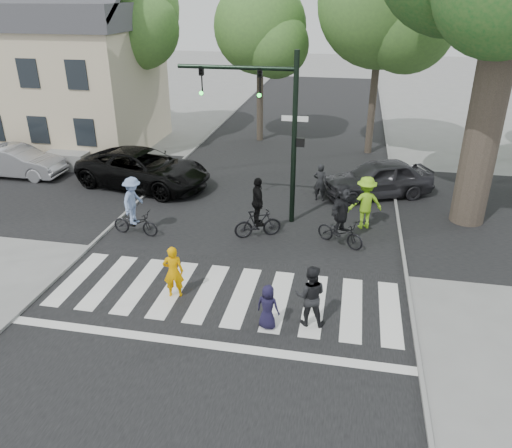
{
  "coord_description": "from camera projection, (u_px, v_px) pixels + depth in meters",
  "views": [
    {
      "loc": [
        3.14,
        -10.38,
        7.71
      ],
      "look_at": [
        0.5,
        3.0,
        1.3
      ],
      "focal_mm": 35.0,
      "sensor_mm": 36.0,
      "label": 1
    }
  ],
  "objects": [
    {
      "name": "pedestrian_adult",
      "position": [
        310.0,
        296.0,
        12.39
      ],
      "size": [
        0.83,
        0.66,
        1.65
      ],
      "primitive_type": "imported",
      "rotation": [
        0.0,
        0.0,
        3.18
      ],
      "color": "black",
      "rests_on": "ground"
    },
    {
      "name": "crosswalk",
      "position": [
        222.0,
        301.0,
        13.63
      ],
      "size": [
        10.0,
        3.85,
        0.01
      ],
      "color": "silver",
      "rests_on": "ground"
    },
    {
      "name": "bystander_dark",
      "position": [
        320.0,
        182.0,
        19.83
      ],
      "size": [
        0.62,
        0.47,
        1.54
      ],
      "primitive_type": "imported",
      "rotation": [
        0.0,
        0.0,
        2.94
      ],
      "color": "black",
      "rests_on": "ground"
    },
    {
      "name": "house",
      "position": [
        70.0,
        73.0,
        25.85
      ],
      "size": [
        8.4,
        8.1,
        8.82
      ],
      "color": "beige",
      "rests_on": "ground"
    },
    {
      "name": "pedestrian_child",
      "position": [
        268.0,
        307.0,
        12.34
      ],
      "size": [
        0.65,
        0.49,
        1.2
      ],
      "primitive_type": "imported",
      "rotation": [
        0.0,
        0.0,
        2.94
      ],
      "color": "#1A1632",
      "rests_on": "ground"
    },
    {
      "name": "bg_tree_1",
      "position": [
        127.0,
        13.0,
        25.48
      ],
      "size": [
        6.09,
        5.8,
        9.8
      ],
      "color": "brown",
      "rests_on": "ground"
    },
    {
      "name": "road_stem",
      "position": [
        253.0,
        232.0,
        17.48
      ],
      "size": [
        10.0,
        70.0,
        0.01
      ],
      "primitive_type": "cube",
      "color": "black",
      "rests_on": "ground"
    },
    {
      "name": "bystander_hivis",
      "position": [
        365.0,
        203.0,
        17.47
      ],
      "size": [
        1.39,
        1.05,
        1.91
      ],
      "primitive_type": "imported",
      "rotation": [
        0.0,
        0.0,
        3.45
      ],
      "color": "#86CE1F",
      "rests_on": "ground"
    },
    {
      "name": "ground",
      "position": [
        215.0,
        315.0,
        13.04
      ],
      "size": [
        120.0,
        120.0,
        0.0
      ],
      "primitive_type": "plane",
      "color": "gray",
      "rests_on": "ground"
    },
    {
      "name": "road_cross",
      "position": [
        268.0,
        200.0,
        20.14
      ],
      "size": [
        70.0,
        10.0,
        0.01
      ],
      "primitive_type": "cube",
      "color": "black",
      "rests_on": "ground"
    },
    {
      "name": "cyclist_mid",
      "position": [
        258.0,
        213.0,
        16.83
      ],
      "size": [
        1.68,
        1.11,
        2.14
      ],
      "color": "black",
      "rests_on": "ground"
    },
    {
      "name": "traffic_signal",
      "position": [
        270.0,
        115.0,
        16.83
      ],
      "size": [
        4.45,
        0.29,
        6.0
      ],
      "color": "black",
      "rests_on": "ground"
    },
    {
      "name": "pedestrian_woman",
      "position": [
        173.0,
        272.0,
        13.55
      ],
      "size": [
        0.63,
        0.49,
        1.53
      ],
      "primitive_type": "imported",
      "rotation": [
        0.0,
        0.0,
        3.38
      ],
      "color": "#F2A000",
      "rests_on": "ground"
    },
    {
      "name": "car_suv",
      "position": [
        144.0,
        169.0,
        21.26
      ],
      "size": [
        6.22,
        3.86,
        1.61
      ],
      "primitive_type": "imported",
      "rotation": [
        0.0,
        0.0,
        1.35
      ],
      "color": "black",
      "rests_on": "ground"
    },
    {
      "name": "cyclist_right",
      "position": [
        341.0,
        218.0,
        16.25
      ],
      "size": [
        1.79,
        1.64,
        2.17
      ],
      "color": "black",
      "rests_on": "ground"
    },
    {
      "name": "cyclist_left",
      "position": [
        134.0,
        210.0,
        16.98
      ],
      "size": [
        1.69,
        1.12,
        2.09
      ],
      "color": "black",
      "rests_on": "ground"
    },
    {
      "name": "bg_tree_0",
      "position": [
        45.0,
        22.0,
        27.04
      ],
      "size": [
        5.46,
        5.2,
        8.97
      ],
      "color": "brown",
      "rests_on": "ground"
    },
    {
      "name": "curb_left",
      "position": [
        119.0,
        220.0,
        18.35
      ],
      "size": [
        0.1,
        70.0,
        0.1
      ],
      "primitive_type": "cube",
      "color": "gray",
      "rests_on": "ground"
    },
    {
      "name": "car_silver",
      "position": [
        17.0,
        162.0,
        22.5
      ],
      "size": [
        4.24,
        1.5,
        1.39
      ],
      "primitive_type": "imported",
      "rotation": [
        0.0,
        0.0,
        1.56
      ],
      "color": "#A9A9AE",
      "rests_on": "ground"
    },
    {
      "name": "bg_tree_3",
      "position": [
        389.0,
        8.0,
        22.9
      ],
      "size": [
        6.3,
        6.0,
        10.2
      ],
      "color": "brown",
      "rests_on": "ground"
    },
    {
      "name": "car_grey",
      "position": [
        378.0,
        178.0,
        20.3
      ],
      "size": [
        4.81,
        3.45,
        1.52
      ],
      "primitive_type": "imported",
      "rotation": [
        0.0,
        0.0,
        -1.15
      ],
      "color": "#302F33",
      "rests_on": "ground"
    },
    {
      "name": "curb_right",
      "position": [
        402.0,
        244.0,
        16.58
      ],
      "size": [
        0.1,
        70.0,
        0.1
      ],
      "primitive_type": "cube",
      "color": "gray",
      "rests_on": "ground"
    },
    {
      "name": "bg_tree_2",
      "position": [
        264.0,
        31.0,
        25.65
      ],
      "size": [
        5.04,
        4.8,
        8.4
      ],
      "color": "brown",
      "rests_on": "ground"
    }
  ]
}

